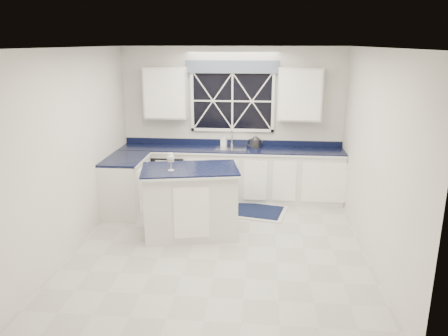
# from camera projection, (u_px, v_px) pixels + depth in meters

# --- Properties ---
(ground) EXTENTS (4.50, 4.50, 0.00)m
(ground) POSITION_uv_depth(u_px,v_px,m) (220.00, 245.00, 6.17)
(ground) COLOR #B9B9B4
(ground) RESTS_ON ground
(back_wall) EXTENTS (4.00, 0.10, 2.70)m
(back_wall) POSITION_uv_depth(u_px,v_px,m) (232.00, 123.00, 7.95)
(back_wall) COLOR silver
(back_wall) RESTS_ON ground
(base_cabinets) EXTENTS (3.99, 1.60, 0.90)m
(base_cabinets) POSITION_uv_depth(u_px,v_px,m) (212.00, 177.00, 7.78)
(base_cabinets) COLOR silver
(base_cabinets) RESTS_ON ground
(countertop) EXTENTS (3.98, 0.64, 0.04)m
(countertop) POSITION_uv_depth(u_px,v_px,m) (231.00, 150.00, 7.78)
(countertop) COLOR black
(countertop) RESTS_ON base_cabinets
(dishwasher) EXTENTS (0.60, 0.58, 0.82)m
(dishwasher) POSITION_uv_depth(u_px,v_px,m) (171.00, 175.00, 8.02)
(dishwasher) COLOR black
(dishwasher) RESTS_ON ground
(window) EXTENTS (1.65, 0.09, 1.26)m
(window) POSITION_uv_depth(u_px,v_px,m) (232.00, 97.00, 7.77)
(window) COLOR black
(window) RESTS_ON ground
(upper_cabinets) EXTENTS (3.10, 0.34, 0.90)m
(upper_cabinets) POSITION_uv_depth(u_px,v_px,m) (232.00, 93.00, 7.63)
(upper_cabinets) COLOR silver
(upper_cabinets) RESTS_ON ground
(faucet) EXTENTS (0.05, 0.20, 0.30)m
(faucet) POSITION_uv_depth(u_px,v_px,m) (232.00, 137.00, 7.92)
(faucet) COLOR silver
(faucet) RESTS_ON countertop
(island) EXTENTS (1.51, 1.08, 1.02)m
(island) POSITION_uv_depth(u_px,v_px,m) (190.00, 201.00, 6.41)
(island) COLOR silver
(island) RESTS_ON ground
(rug) EXTENTS (1.41, 1.03, 0.02)m
(rug) POSITION_uv_depth(u_px,v_px,m) (248.00, 210.00, 7.43)
(rug) COLOR beige
(rug) RESTS_ON ground
(kettle) EXTENTS (0.32, 0.20, 0.22)m
(kettle) POSITION_uv_depth(u_px,v_px,m) (255.00, 142.00, 7.82)
(kettle) COLOR #2A2A2C
(kettle) RESTS_ON countertop
(wine_glass) EXTENTS (0.11, 0.11, 0.25)m
(wine_glass) POSITION_uv_depth(u_px,v_px,m) (171.00, 159.00, 6.10)
(wine_glass) COLOR silver
(wine_glass) RESTS_ON island
(soap_bottle) EXTENTS (0.12, 0.12, 0.22)m
(soap_bottle) POSITION_uv_depth(u_px,v_px,m) (224.00, 140.00, 7.97)
(soap_bottle) COLOR silver
(soap_bottle) RESTS_ON countertop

